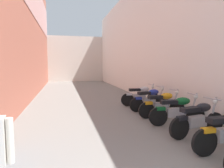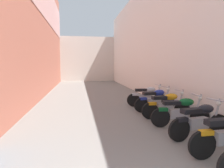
{
  "view_description": "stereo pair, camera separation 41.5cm",
  "coord_description": "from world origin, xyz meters",
  "px_view_note": "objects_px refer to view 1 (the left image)",
  "views": [
    {
      "loc": [
        -1.37,
        -0.72,
        1.94
      ],
      "look_at": [
        -0.07,
        4.73,
        1.39
      ],
      "focal_mm": 32.48,
      "sensor_mm": 36.0,
      "label": 1
    },
    {
      "loc": [
        -0.97,
        -0.8,
        1.94
      ],
      "look_at": [
        -0.07,
        4.73,
        1.39
      ],
      "focal_mm": 32.48,
      "sensor_mm": 36.0,
      "label": 2
    }
  ],
  "objects_px": {
    "motorcycle_seventh": "(150,99)",
    "motorcycle_fifth": "(177,110)",
    "motorcycle_sixth": "(162,104)",
    "motorcycle_fourth": "(198,118)",
    "motorcycle_eighth": "(141,95)"
  },
  "relations": [
    {
      "from": "motorcycle_seventh",
      "to": "motorcycle_fifth",
      "type": "bearing_deg",
      "value": -90.0
    },
    {
      "from": "motorcycle_fourth",
      "to": "motorcycle_eighth",
      "type": "height_order",
      "value": "same"
    },
    {
      "from": "motorcycle_fourth",
      "to": "motorcycle_eighth",
      "type": "distance_m",
      "value": 4.18
    },
    {
      "from": "motorcycle_fifth",
      "to": "motorcycle_seventh",
      "type": "relative_size",
      "value": 1.0
    },
    {
      "from": "motorcycle_fourth",
      "to": "motorcycle_sixth",
      "type": "xyz_separation_m",
      "value": [
        0.0,
        2.04,
        0.0
      ]
    },
    {
      "from": "motorcycle_fifth",
      "to": "motorcycle_eighth",
      "type": "relative_size",
      "value": 1.0
    },
    {
      "from": "motorcycle_sixth",
      "to": "motorcycle_seventh",
      "type": "distance_m",
      "value": 1.09
    },
    {
      "from": "motorcycle_fifth",
      "to": "motorcycle_eighth",
      "type": "height_order",
      "value": "same"
    },
    {
      "from": "motorcycle_seventh",
      "to": "motorcycle_eighth",
      "type": "bearing_deg",
      "value": 90.0
    },
    {
      "from": "motorcycle_fourth",
      "to": "motorcycle_sixth",
      "type": "relative_size",
      "value": 0.99
    },
    {
      "from": "motorcycle_fifth",
      "to": "motorcycle_eighth",
      "type": "distance_m",
      "value": 3.16
    },
    {
      "from": "motorcycle_fourth",
      "to": "motorcycle_sixth",
      "type": "distance_m",
      "value": 2.04
    },
    {
      "from": "motorcycle_sixth",
      "to": "motorcycle_eighth",
      "type": "relative_size",
      "value": 1.0
    },
    {
      "from": "motorcycle_eighth",
      "to": "motorcycle_fourth",
      "type": "bearing_deg",
      "value": -90.0
    },
    {
      "from": "motorcycle_sixth",
      "to": "motorcycle_fifth",
      "type": "bearing_deg",
      "value": -90.0
    }
  ]
}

